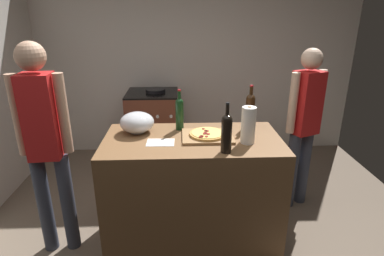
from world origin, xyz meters
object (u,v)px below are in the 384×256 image
(mixing_bowl, at_px, (137,122))
(pizza, at_px, (207,134))
(wine_bottle_amber, at_px, (250,109))
(wine_bottle_dark, at_px, (227,132))
(wine_bottle_green, at_px, (180,112))
(person_in_stripes, at_px, (45,139))
(stove, at_px, (154,127))
(person_in_red, at_px, (304,120))
(paper_towel_roll, at_px, (248,125))

(mixing_bowl, bearing_deg, pizza, -13.75)
(wine_bottle_amber, distance_m, wine_bottle_dark, 0.57)
(mixing_bowl, bearing_deg, wine_bottle_dark, -31.92)
(wine_bottle_green, relative_size, person_in_stripes, 0.20)
(wine_bottle_amber, height_order, stove, wine_bottle_amber)
(person_in_red, bearing_deg, wine_bottle_green, -167.28)
(paper_towel_roll, distance_m, wine_bottle_dark, 0.25)
(pizza, height_order, wine_bottle_green, wine_bottle_green)
(wine_bottle_amber, bearing_deg, pizza, -150.47)
(paper_towel_roll, relative_size, stove, 0.30)
(person_in_stripes, relative_size, person_in_red, 1.07)
(mixing_bowl, bearing_deg, person_in_stripes, -159.55)
(mixing_bowl, relative_size, paper_towel_roll, 0.98)
(wine_bottle_dark, bearing_deg, wine_bottle_amber, 61.27)
(pizza, distance_m, person_in_stripes, 1.23)
(mixing_bowl, xyz_separation_m, wine_bottle_green, (0.35, 0.06, 0.06))
(wine_bottle_amber, relative_size, wine_bottle_dark, 1.02)
(pizza, xyz_separation_m, stove, (-0.56, 1.56, -0.50))
(pizza, height_order, mixing_bowl, mixing_bowl)
(wine_bottle_amber, height_order, wine_bottle_dark, wine_bottle_amber)
(mixing_bowl, distance_m, wine_bottle_green, 0.36)
(mixing_bowl, xyz_separation_m, wine_bottle_dark, (0.68, -0.42, 0.07))
(paper_towel_roll, height_order, person_in_red, person_in_red)
(stove, relative_size, person_in_stripes, 0.57)
(wine_bottle_green, height_order, wine_bottle_amber, wine_bottle_amber)
(pizza, xyz_separation_m, wine_bottle_dark, (0.11, -0.28, 0.12))
(pizza, xyz_separation_m, mixing_bowl, (-0.57, 0.14, 0.06))
(pizza, distance_m, wine_bottle_amber, 0.46)
(paper_towel_roll, xyz_separation_m, person_in_stripes, (-1.52, 0.01, -0.09))
(wine_bottle_dark, relative_size, person_in_red, 0.23)
(pizza, bearing_deg, paper_towel_roll, -21.58)
(pizza, height_order, paper_towel_roll, paper_towel_roll)
(wine_bottle_green, bearing_deg, paper_towel_roll, -31.23)
(pizza, distance_m, stove, 1.73)
(wine_bottle_green, height_order, person_in_stripes, person_in_stripes)
(mixing_bowl, distance_m, person_in_stripes, 0.70)
(wine_bottle_dark, bearing_deg, person_in_red, 41.04)
(wine_bottle_green, xyz_separation_m, stove, (-0.34, 1.36, -0.62))
(pizza, relative_size, person_in_stripes, 0.17)
(wine_bottle_green, bearing_deg, person_in_stripes, -163.39)
(person_in_red, bearing_deg, pizza, -154.36)
(person_in_stripes, bearing_deg, paper_towel_roll, -0.45)
(stove, xyz_separation_m, person_in_red, (1.52, -1.10, 0.45))
(paper_towel_roll, relative_size, wine_bottle_dark, 0.78)
(wine_bottle_green, relative_size, stove, 0.36)
(paper_towel_roll, xyz_separation_m, stove, (-0.86, 1.67, -0.61))
(person_in_stripes, bearing_deg, wine_bottle_dark, -7.58)
(wine_bottle_green, relative_size, wine_bottle_dark, 0.95)
(person_in_red, bearing_deg, mixing_bowl, -168.12)
(pizza, bearing_deg, stove, 109.78)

